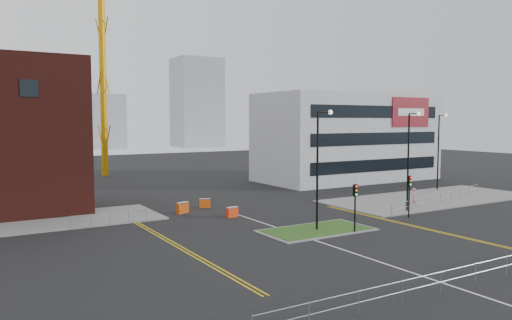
{
  "coord_description": "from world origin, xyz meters",
  "views": [
    {
      "loc": [
        -21.22,
        -21.65,
        8.38
      ],
      "look_at": [
        0.67,
        14.77,
        5.0
      ],
      "focal_mm": 35.0,
      "sensor_mm": 36.0,
      "label": 1
    }
  ],
  "objects": [
    {
      "name": "ground",
      "position": [
        0.0,
        0.0,
        0.0
      ],
      "size": [
        200.0,
        200.0,
        0.0
      ],
      "primitive_type": "plane",
      "color": "black",
      "rests_on": "ground"
    },
    {
      "name": "pavement_right",
      "position": [
        22.0,
        14.0,
        0.06
      ],
      "size": [
        24.0,
        10.0,
        0.12
      ],
      "primitive_type": "cube",
      "color": "slate",
      "rests_on": "ground"
    },
    {
      "name": "island_kerb",
      "position": [
        2.0,
        8.0,
        0.04
      ],
      "size": [
        8.6,
        4.6,
        0.08
      ],
      "primitive_type": "cube",
      "color": "slate",
      "rests_on": "ground"
    },
    {
      "name": "grass_island",
      "position": [
        2.0,
        8.0,
        0.06
      ],
      "size": [
        8.0,
        4.0,
        0.12
      ],
      "primitive_type": "cube",
      "color": "#204918",
      "rests_on": "ground"
    },
    {
      "name": "office_block",
      "position": [
        26.01,
        31.97,
        6.0
      ],
      "size": [
        25.0,
        12.2,
        12.0
      ],
      "color": "#A1A3A6",
      "rests_on": "ground"
    },
    {
      "name": "streetlamp_island",
      "position": [
        2.22,
        8.0,
        5.41
      ],
      "size": [
        1.46,
        0.36,
        9.18
      ],
      "color": "black",
      "rests_on": "ground"
    },
    {
      "name": "streetlamp_right_near",
      "position": [
        14.22,
        10.0,
        5.41
      ],
      "size": [
        1.46,
        0.36,
        9.18
      ],
      "color": "black",
      "rests_on": "ground"
    },
    {
      "name": "streetlamp_right_far",
      "position": [
        28.22,
        18.0,
        5.41
      ],
      "size": [
        1.46,
        0.36,
        9.18
      ],
      "color": "black",
      "rests_on": "ground"
    },
    {
      "name": "traffic_light_island",
      "position": [
        4.0,
        5.98,
        2.57
      ],
      "size": [
        0.28,
        0.33,
        3.65
      ],
      "color": "black",
      "rests_on": "ground"
    },
    {
      "name": "traffic_light_right",
      "position": [
        12.0,
        7.98,
        2.57
      ],
      "size": [
        0.28,
        0.33,
        3.65
      ],
      "color": "black",
      "rests_on": "ground"
    },
    {
      "name": "railing_front",
      "position": [
        0.0,
        -6.0,
        0.78
      ],
      "size": [
        24.05,
        0.05,
        1.1
      ],
      "color": "gray",
      "rests_on": "ground"
    },
    {
      "name": "railing_left",
      "position": [
        -11.0,
        18.0,
        0.74
      ],
      "size": [
        6.05,
        0.05,
        1.1
      ],
      "color": "gray",
      "rests_on": "ground"
    },
    {
      "name": "railing_right",
      "position": [
        20.5,
        11.5,
        0.78
      ],
      "size": [
        19.05,
        5.05,
        1.1
      ],
      "color": "gray",
      "rests_on": "ground"
    },
    {
      "name": "centre_line",
      "position": [
        0.0,
        2.0,
        0.01
      ],
      "size": [
        0.15,
        30.0,
        0.01
      ],
      "primitive_type": "cube",
      "color": "silver",
      "rests_on": "ground"
    },
    {
      "name": "yellow_left_a",
      "position": [
        -9.0,
        10.0,
        0.01
      ],
      "size": [
        0.12,
        24.0,
        0.01
      ],
      "primitive_type": "cube",
      "color": "gold",
      "rests_on": "ground"
    },
    {
      "name": "yellow_left_b",
      "position": [
        -8.7,
        10.0,
        0.01
      ],
      "size": [
        0.12,
        24.0,
        0.01
      ],
      "primitive_type": "cube",
      "color": "gold",
      "rests_on": "ground"
    },
    {
      "name": "yellow_right_a",
      "position": [
        9.5,
        6.0,
        0.01
      ],
      "size": [
        0.12,
        20.0,
        0.01
      ],
      "primitive_type": "cube",
      "color": "gold",
      "rests_on": "ground"
    },
    {
      "name": "yellow_right_b",
      "position": [
        9.8,
        6.0,
        0.01
      ],
      "size": [
        0.12,
        20.0,
        0.01
      ],
      "primitive_type": "cube",
      "color": "gold",
      "rests_on": "ground"
    },
    {
      "name": "skyline_b",
      "position": [
        10.0,
        130.0,
        8.0
      ],
      "size": [
        24.0,
        12.0,
        16.0
      ],
      "primitive_type": "cube",
      "color": "gray",
      "rests_on": "ground"
    },
    {
      "name": "skyline_c",
      "position": [
        45.0,
        125.0,
        14.0
      ],
      "size": [
        14.0,
        12.0,
        28.0
      ],
      "primitive_type": "cube",
      "color": "gray",
      "rests_on": "ground"
    },
    {
      "name": "skyline_d",
      "position": [
        -8.0,
        140.0,
        6.0
      ],
      "size": [
        30.0,
        12.0,
        12.0
      ],
      "primitive_type": "cube",
      "color": "gray",
      "rests_on": "ground"
    },
    {
      "name": "pedestrian",
      "position": [
        16.85,
        11.65,
        0.9
      ],
      "size": [
        0.74,
        0.57,
        1.8
      ],
      "primitive_type": "imported",
      "rotation": [
        0.0,
        0.0,
        0.23
      ],
      "color": "pink",
      "rests_on": "ground"
    },
    {
      "name": "barrier_left",
      "position": [
        -1.0,
        16.0,
        0.49
      ],
      "size": [
        1.12,
        0.53,
        0.9
      ],
      "color": "#F5350D",
      "rests_on": "ground"
    },
    {
      "name": "barrier_mid",
      "position": [
        -4.0,
        19.9,
        0.55
      ],
      "size": [
        1.28,
        0.8,
        1.02
      ],
      "color": "#C6460B",
      "rests_on": "ground"
    },
    {
      "name": "barrier_right",
      "position": [
        -1.0,
        21.53,
        0.48
      ],
      "size": [
        1.1,
        0.73,
        0.88
      ],
      "color": "#E9560C",
      "rests_on": "ground"
    }
  ]
}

